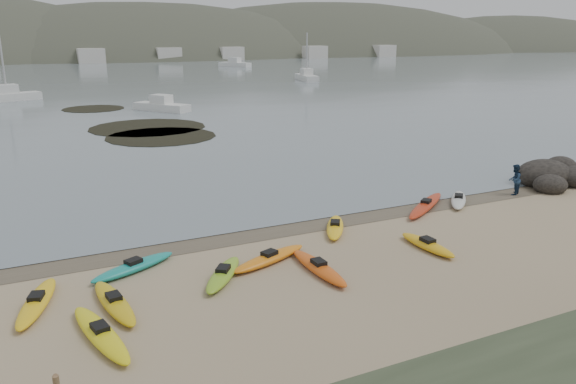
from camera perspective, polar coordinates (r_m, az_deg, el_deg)
ground at (r=24.95m, az=0.00°, el=-3.31°), size 600.00×600.00×0.00m
wet_sand at (r=24.69m, az=0.30°, el=-3.51°), size 60.00×60.00×0.00m
water at (r=321.48m, az=-24.61°, el=13.05°), size 1200.00×1200.00×0.00m
kayaks at (r=21.23m, az=-0.64°, el=-6.36°), size 21.72×9.31×0.34m
person_east at (r=31.58m, az=22.04°, el=1.17°), size 0.99×0.91×1.63m
rock_cluster at (r=35.05m, az=25.43°, el=1.16°), size 5.14×3.76×1.67m
kelp_mats at (r=53.07m, az=-14.92°, el=6.50°), size 11.12×28.23×0.04m
moored_boats at (r=100.59m, az=-19.95°, el=10.64°), size 86.09×80.81×1.40m
far_hills at (r=222.15m, az=-12.88°, el=9.27°), size 550.00×135.00×80.00m
far_town at (r=167.12m, az=-20.71°, el=12.78°), size 199.00×5.00×4.00m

